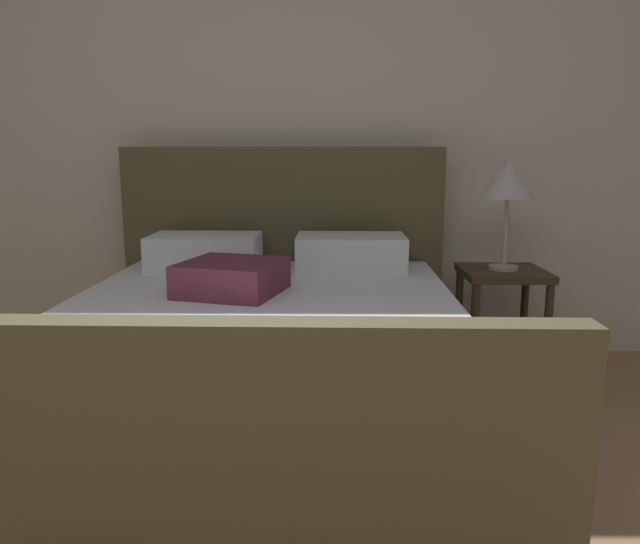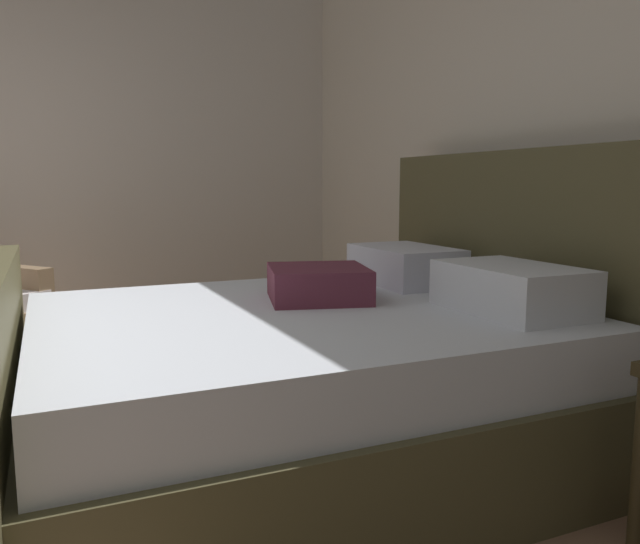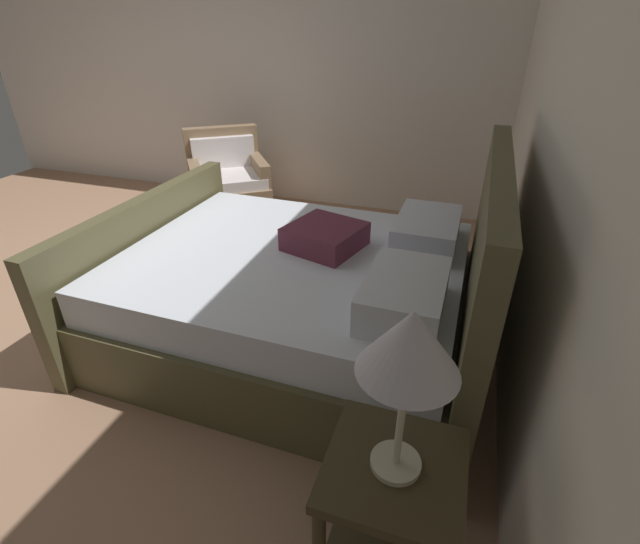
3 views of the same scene
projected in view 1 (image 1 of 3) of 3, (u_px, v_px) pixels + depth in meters
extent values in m
cube|color=silver|center=(281.00, 137.00, 3.62)|extent=(5.00, 0.12, 2.63)
cube|color=brown|center=(263.00, 398.00, 2.55)|extent=(1.73, 2.03, 0.40)
cube|color=brown|center=(283.00, 257.00, 3.50)|extent=(1.81, 0.13, 1.25)
cube|color=brown|center=(210.00, 485.00, 1.48)|extent=(1.81, 0.13, 0.83)
cube|color=silver|center=(262.00, 327.00, 2.49)|extent=(1.65, 1.97, 0.22)
cube|color=white|center=(205.00, 252.00, 3.17)|extent=(0.57, 0.37, 0.18)
cube|color=silver|center=(351.00, 252.00, 3.15)|extent=(0.57, 0.37, 0.18)
cube|color=#61293B|center=(232.00, 277.00, 2.61)|extent=(0.49, 0.49, 0.14)
cube|color=#392F1B|center=(503.00, 273.00, 3.28)|extent=(0.44, 0.44, 0.04)
cube|color=#392F1B|center=(499.00, 344.00, 3.36)|extent=(0.40, 0.40, 0.02)
cylinder|color=#392F1B|center=(474.00, 336.00, 3.15)|extent=(0.04, 0.04, 0.56)
cylinder|color=#392F1B|center=(547.00, 337.00, 3.15)|extent=(0.04, 0.04, 0.56)
cylinder|color=#392F1B|center=(458.00, 317.00, 3.52)|extent=(0.04, 0.04, 0.56)
cylinder|color=#392F1B|center=(524.00, 317.00, 3.52)|extent=(0.04, 0.04, 0.56)
cylinder|color=#B7B293|center=(504.00, 268.00, 3.27)|extent=(0.16, 0.16, 0.02)
cylinder|color=#B7B293|center=(506.00, 232.00, 3.24)|extent=(0.02, 0.02, 0.37)
cone|color=silver|center=(509.00, 179.00, 3.18)|extent=(0.29, 0.29, 0.20)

